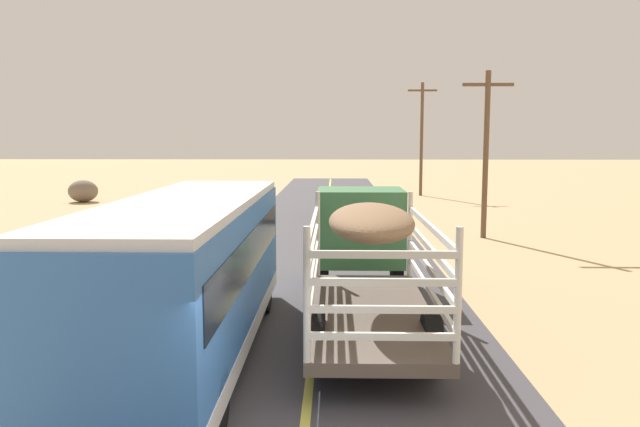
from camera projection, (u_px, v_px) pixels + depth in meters
livestock_truck at (364, 239)px, 16.12m from camera, size 2.53×9.70×3.02m
bus at (190, 273)px, 12.33m from camera, size 2.54×10.00×3.21m
car_far at (339, 206)px, 34.10m from camera, size 1.80×4.40×1.46m
power_pole_mid at (486, 149)px, 27.08m from camera, size 2.20×0.24×7.29m
power_pole_far at (422, 136)px, 47.18m from camera, size 2.20×0.24×8.57m
boulder_mid_field at (83, 191)px, 42.84m from camera, size 1.99×1.94×1.51m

